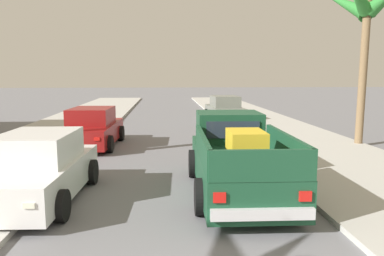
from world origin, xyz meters
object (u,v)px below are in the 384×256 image
at_px(car_right_near, 92,129).
at_px(palm_tree_left_fore, 365,12).
at_px(car_left_near, 38,169).
at_px(car_left_mid, 225,109).
at_px(pickup_truck, 237,159).

distance_m(car_right_near, palm_tree_left_fore, 11.45).
bearing_deg(car_left_near, car_left_mid, 65.71).
bearing_deg(palm_tree_left_fore, car_right_near, 176.63).
xyz_separation_m(car_right_near, palm_tree_left_fore, (10.51, -0.62, 4.49)).
height_order(pickup_truck, palm_tree_left_fore, palm_tree_left_fore).
xyz_separation_m(car_left_mid, palm_tree_left_fore, (4.02, -8.45, 4.49)).
height_order(car_left_mid, palm_tree_left_fore, palm_tree_left_fore).
bearing_deg(car_left_mid, car_right_near, -129.66).
xyz_separation_m(pickup_truck, palm_tree_left_fore, (5.92, 5.57, 4.41)).
bearing_deg(car_left_near, car_right_near, 89.92).
distance_m(car_left_near, car_left_mid, 15.81).
bearing_deg(car_right_near, car_left_near, -90.08).
bearing_deg(car_left_mid, pickup_truck, -97.73).
bearing_deg(pickup_truck, car_left_mid, 82.27).
distance_m(car_right_near, car_left_mid, 10.17).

